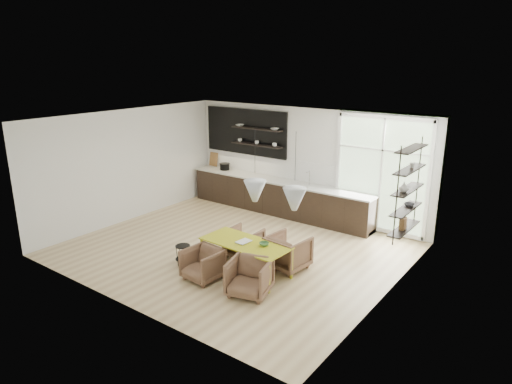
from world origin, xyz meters
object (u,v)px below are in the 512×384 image
at_px(armchair_front_left, 203,264).
at_px(dining_table, 245,245).
at_px(wire_stool, 183,252).
at_px(armchair_back_left, 244,243).
at_px(armchair_back_right, 288,252).
at_px(armchair_front_right, 249,277).

bearing_deg(armchair_front_left, dining_table, 58.22).
distance_m(armchair_front_left, wire_stool, 0.84).
bearing_deg(wire_stool, armchair_front_left, -17.86).
xyz_separation_m(armchair_back_left, armchair_front_left, (0.01, -1.31, -0.01)).
bearing_deg(armchair_back_right, armchair_front_right, 96.54).
height_order(dining_table, armchair_front_left, dining_table).
relative_size(armchair_back_right, armchair_front_right, 1.04).
bearing_deg(armchair_back_left, armchair_front_left, 87.98).
distance_m(armchair_back_left, wire_stool, 1.32).
relative_size(armchair_back_left, armchair_front_left, 1.02).
xyz_separation_m(armchair_front_left, armchair_front_right, (1.08, 0.06, 0.03)).
xyz_separation_m(dining_table, armchair_back_right, (0.56, 0.69, -0.26)).
bearing_deg(wire_stool, armchair_front_right, -5.86).
relative_size(dining_table, armchair_back_right, 2.36).
height_order(armchair_back_right, armchair_front_right, armchair_back_right).
bearing_deg(armchair_front_right, armchair_front_left, 167.59).
relative_size(dining_table, armchair_front_right, 2.46).
bearing_deg(armchair_front_left, armchair_back_right, 56.57).
height_order(armchair_front_left, armchair_front_right, armchair_front_right).
relative_size(armchair_back_left, armchair_back_right, 0.90).
height_order(armchair_back_left, armchair_front_left, armchair_back_left).
bearing_deg(wire_stool, dining_table, 18.72).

